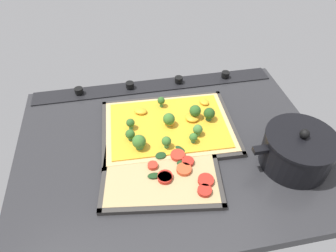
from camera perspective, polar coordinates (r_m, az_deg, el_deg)
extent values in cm
cube|color=#28282B|center=(86.64, 0.51, -4.41)|extent=(85.90, 64.85, 3.00)
cube|color=black|center=(106.70, -2.53, 7.71)|extent=(82.46, 7.00, 0.80)
cylinder|color=black|center=(111.75, 10.80, 9.57)|extent=(2.80, 2.80, 1.80)
cylinder|color=black|center=(107.23, 2.04, 8.78)|extent=(2.80, 2.80, 1.80)
cylinder|color=black|center=(105.35, -7.21, 7.71)|extent=(2.80, 2.80, 1.80)
cylinder|color=black|center=(106.25, -16.49, 6.44)|extent=(2.80, 2.80, 1.80)
cube|color=#33302D|center=(90.12, 0.07, -0.43)|extent=(40.01, 29.90, 0.50)
cube|color=#33302D|center=(99.99, -1.10, 5.10)|extent=(38.94, 2.74, 1.30)
cube|color=#33302D|center=(80.72, 1.53, -6.88)|extent=(38.94, 2.74, 1.30)
cube|color=#33302D|center=(93.79, 11.54, 0.94)|extent=(2.32, 28.41, 1.30)
cube|color=#33302D|center=(89.78, -11.92, -1.49)|extent=(2.32, 28.41, 1.30)
cube|color=tan|center=(89.60, 0.07, -0.09)|extent=(37.52, 27.41, 1.00)
cube|color=gold|center=(89.12, 0.07, 0.24)|extent=(34.50, 24.70, 0.40)
cone|color=#4D8B3F|center=(94.78, -1.49, 4.07)|extent=(1.28, 1.28, 1.37)
sphere|color=#2D5B23|center=(93.79, -1.50, 4.80)|extent=(2.33, 2.33, 2.33)
cone|color=#4D8B3F|center=(88.09, -7.03, -0.11)|extent=(1.36, 1.36, 1.17)
sphere|color=#2D5B23|center=(87.05, -7.11, 0.61)|extent=(2.48, 2.48, 2.48)
cone|color=#5B9F46|center=(84.02, 4.76, -2.74)|extent=(1.29, 1.29, 0.84)
sphere|color=#386B28|center=(83.08, 4.81, -2.12)|extent=(2.35, 2.35, 2.35)
cone|color=#5B9F46|center=(82.54, -5.40, -3.83)|extent=(2.07, 2.07, 0.92)
sphere|color=#386B28|center=(81.17, -5.49, -2.94)|extent=(3.77, 3.77, 3.77)
cone|color=#5B9F46|center=(82.32, -0.31, -3.63)|extent=(1.46, 1.46, 1.15)
sphere|color=#386B28|center=(81.17, -0.31, -2.88)|extent=(2.65, 2.65, 2.65)
cone|color=#68AD54|center=(86.13, 5.57, -1.34)|extent=(1.54, 1.54, 0.88)
sphere|color=#427533|center=(85.08, 5.64, -0.63)|extent=(2.80, 2.80, 2.80)
cone|color=#4D8B3F|center=(85.01, -7.08, -2.23)|extent=(1.48, 1.48, 0.94)
sphere|color=#2D5B23|center=(83.96, -7.16, -1.52)|extent=(2.70, 2.70, 2.70)
cone|color=#427635|center=(91.06, 7.69, 1.53)|extent=(1.87, 1.87, 1.08)
sphere|color=#264C1C|center=(89.87, 7.79, 2.39)|extent=(3.40, 3.40, 3.40)
cone|color=#5B9F46|center=(88.41, 0.16, 0.47)|extent=(1.92, 1.92, 1.09)
sphere|color=#386B28|center=(87.16, 0.17, 1.36)|extent=(3.49, 3.49, 3.49)
cone|color=#4D8B3F|center=(91.14, 5.07, 1.96)|extent=(1.90, 1.90, 1.35)
sphere|color=#2D5B23|center=(89.85, 5.15, 2.89)|extent=(3.46, 3.46, 3.46)
ellipsoid|color=gold|center=(90.61, 4.63, 1.67)|extent=(5.31, 5.24, 1.52)
ellipsoid|color=gold|center=(92.88, -5.20, 2.82)|extent=(4.74, 4.22, 1.37)
ellipsoid|color=gold|center=(96.76, 6.85, 4.57)|extent=(3.63, 4.15, 1.23)
ellipsoid|color=gold|center=(88.65, 0.36, 0.54)|extent=(3.42, 2.85, 1.10)
cube|color=#33302D|center=(78.58, -1.31, -9.28)|extent=(32.86, 25.49, 0.50)
cube|color=#33302D|center=(84.78, -1.52, -3.66)|extent=(29.99, 5.46, 1.30)
cube|color=#33302D|center=(72.58, -1.06, -15.47)|extent=(29.99, 5.46, 1.30)
cube|color=#33302D|center=(79.67, 9.26, -8.61)|extent=(4.23, 21.39, 1.30)
cube|color=#33302D|center=(79.51, -11.93, -9.30)|extent=(4.23, 21.39, 1.30)
cube|color=tan|center=(78.03, -1.32, -8.97)|extent=(30.14, 22.77, 0.90)
cylinder|color=#D14723|center=(77.73, 3.03, -8.19)|extent=(3.84, 3.84, 1.00)
cylinder|color=red|center=(80.70, 1.86, -5.53)|extent=(3.82, 3.82, 1.00)
cylinder|color=#B22319|center=(76.14, 7.16, -10.15)|extent=(3.98, 3.98, 1.00)
cylinder|color=#B22319|center=(79.42, 3.76, -6.71)|extent=(3.19, 3.19, 1.00)
cylinder|color=red|center=(78.51, -2.91, -7.46)|extent=(2.62, 2.62, 1.00)
cylinder|color=#B22319|center=(74.34, 6.92, -12.03)|extent=(3.46, 3.46, 1.00)
cylinder|color=#B22319|center=(76.25, -0.54, -9.54)|extent=(3.78, 3.78, 1.00)
cylinder|color=#B22319|center=(76.00, -0.61, -9.79)|extent=(3.58, 3.58, 1.00)
ellipsoid|color=#193819|center=(80.78, -1.39, -5.56)|extent=(3.41, 2.84, 0.60)
ellipsoid|color=#193819|center=(79.18, 2.85, -6.97)|extent=(3.52, 2.51, 0.60)
ellipsoid|color=#193819|center=(82.26, 2.30, -4.41)|extent=(3.37, 3.82, 0.60)
ellipsoid|color=#193819|center=(76.63, -2.67, -9.35)|extent=(3.32, 1.95, 0.60)
cylinder|color=black|center=(84.93, 23.16, -4.43)|extent=(17.81, 17.81, 8.91)
cylinder|color=black|center=(81.67, 24.08, -2.14)|extent=(18.16, 18.16, 0.80)
sphere|color=black|center=(80.63, 24.40, -1.34)|extent=(2.40, 2.40, 2.40)
cube|color=black|center=(78.07, 17.02, -4.32)|extent=(3.60, 2.00, 1.20)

